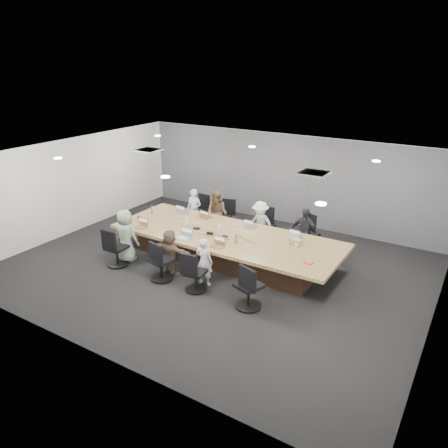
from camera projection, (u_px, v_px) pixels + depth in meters
The scene contains 41 objects.
floor at pixel (216, 268), 11.03m from camera, with size 10.00×8.00×0.00m, color black.
ceiling at pixel (215, 158), 10.02m from camera, with size 10.00×8.00×0.00m, color white.
wall_back at pixel (284, 179), 13.70m from camera, with size 10.00×2.80×0.00m, color silver.
wall_front at pixel (87, 284), 7.35m from camera, with size 10.00×2.80×0.00m, color silver.
wall_left at pixel (74, 185), 12.98m from camera, with size 8.00×2.80×0.00m, color silver.
wall_right at pixel (442, 264), 8.07m from camera, with size 8.00×2.80×0.00m, color silver.
curtain at pixel (283, 179), 13.64m from camera, with size 9.80×0.04×2.80m, color slate.
conference_table at pixel (226, 246), 11.28m from camera, with size 6.00×2.20×0.74m.
chair_0 at pixel (201, 214), 13.60m from camera, with size 0.52×0.52×0.77m, color black, non-canonical shape.
chair_1 at pixel (223, 219), 13.20m from camera, with size 0.52×0.52×0.76m, color black, non-canonical shape.
chair_2 at pixel (265, 228), 12.50m from camera, with size 0.52×0.52×0.76m, color black, non-canonical shape.
chair_3 at pixel (308, 237), 11.85m from camera, with size 0.54×0.54×0.80m, color black, non-canonical shape.
chair_4 at pixel (117, 250), 11.01m from camera, with size 0.56×0.56×0.82m, color black, non-canonical shape.
chair_5 at pixel (161, 264), 10.30m from camera, with size 0.56×0.56×0.83m, color black, non-canonical shape.
chair_6 at pixel (196, 275), 9.82m from camera, with size 0.51×0.51×0.76m, color black, non-canonical shape.
chair_7 at pixel (249, 289), 9.13m from camera, with size 0.59×0.59×0.87m, color black, non-canonical shape.
person_0 at pixel (194, 210), 13.23m from camera, with size 0.46×0.30×1.27m, color silver.
laptop_0 at pixel (183, 211), 12.76m from camera, with size 0.33×0.22×0.02m, color #B2B2B7.
person_1 at pixel (217, 213), 12.81m from camera, with size 0.66×0.51×1.35m, color brown.
laptop_1 at pixel (207, 217), 12.35m from camera, with size 0.33×0.23×0.02m, color #8C6647.
person_2 at pixel (260, 224), 12.13m from camera, with size 0.83×0.48×1.28m, color silver.
laptop_2 at pixel (251, 226), 11.65m from camera, with size 0.28×0.19×0.02m, color #B2B2B7.
person_3 at pixel (304, 232), 11.48m from camera, with size 0.78×0.33×1.34m, color #27262D.
laptop_3 at pixel (296, 236), 11.01m from camera, with size 0.29×0.20×0.02m, color #B2B2B7.
person_4 at pixel (126, 236), 11.18m from camera, with size 0.68×0.44×1.39m, color gray.
laptop_4 at pixel (140, 227), 11.60m from camera, with size 0.32×0.22×0.02m, color #8C6647.
person_5 at pixel (170, 252), 10.52m from camera, with size 1.07×0.34×1.15m, color brown.
laptop_5 at pixel (183, 238), 10.89m from camera, with size 0.34×0.23×0.02m, color #B2B2B7.
person_6 at pixel (204, 262), 10.03m from camera, with size 0.42×0.28×1.16m, color silver.
laptop_6 at pixel (217, 247), 10.40m from camera, with size 0.32×0.22×0.02m, color #8C6647.
bottle_green_left at pixel (152, 210), 12.59m from camera, with size 0.06×0.06×0.23m, color #417545.
bottle_green_right at pixel (236, 239), 10.58m from camera, with size 0.06×0.06×0.23m, color #417545.
bottle_clear at pixel (186, 220), 11.81m from camera, with size 0.07×0.07×0.22m, color silver.
cup_white_far at pixel (219, 227), 11.49m from camera, with size 0.08×0.08×0.10m, color white.
cup_white_near at pixel (296, 245), 10.38m from camera, with size 0.08×0.08×0.09m, color white.
mug_brown at pixel (139, 217), 12.16m from camera, with size 0.08×0.08×0.10m, color brown.
mic_left at pixel (197, 228), 11.48m from camera, with size 0.17×0.11×0.03m, color black.
mic_right at pixel (225, 236), 10.99m from camera, with size 0.14×0.09×0.03m, color black.
stapler at pixel (210, 233), 11.13m from camera, with size 0.17×0.04×0.06m, color black.
canvas_bag at pixel (296, 242), 10.49m from camera, with size 0.28×0.17×0.15m, color tan.
snack_packet at pixel (308, 262), 9.58m from camera, with size 0.19×0.12×0.04m, color #F14A3D.
Camera 1 is at (5.38, -8.30, 5.00)m, focal length 35.00 mm.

